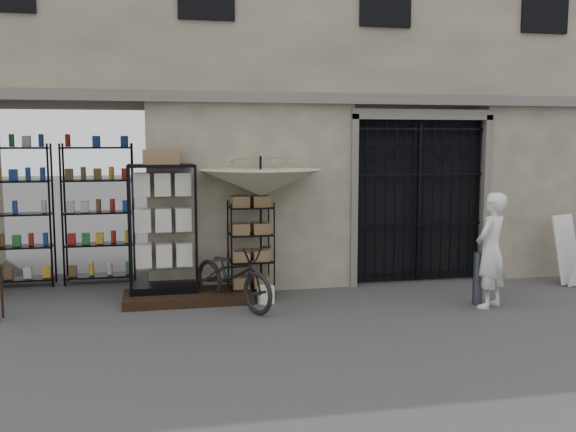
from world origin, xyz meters
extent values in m
plane|color=black|center=(0.00, 0.00, 0.00)|extent=(80.00, 80.00, 0.00)
cube|color=tan|center=(0.00, 4.00, 4.50)|extent=(14.00, 4.00, 9.00)
cube|color=black|center=(-4.50, 2.80, 1.50)|extent=(3.00, 1.70, 3.00)
cube|color=black|center=(-4.55, 3.30, 1.25)|extent=(2.70, 0.50, 2.50)
cube|color=black|center=(1.75, 2.28, 1.50)|extent=(2.50, 0.06, 3.00)
cube|color=black|center=(1.75, 2.12, 1.45)|extent=(0.05, 0.05, 2.80)
cube|color=black|center=(-2.40, 1.55, 0.07)|extent=(2.00, 0.90, 0.15)
cube|color=black|center=(-2.77, 1.75, 0.21)|extent=(1.06, 0.70, 0.11)
cube|color=silver|center=(-2.74, 1.43, 1.16)|extent=(0.95, 0.09, 1.89)
cube|color=silver|center=(-2.77, 1.75, 1.05)|extent=(0.89, 0.52, 1.58)
cube|color=olive|center=(-2.77, 1.75, 2.24)|extent=(0.60, 0.47, 0.23)
cube|color=black|center=(-1.36, 1.68, 0.79)|extent=(0.70, 0.51, 1.57)
cube|color=olive|center=(-1.36, 1.68, 0.74)|extent=(0.60, 0.41, 1.18)
cylinder|color=black|center=(-1.21, 1.58, 1.15)|extent=(0.05, 0.05, 2.31)
imported|color=#BFBA90|center=(-1.21, 1.58, 1.99)|extent=(2.17, 2.19, 1.55)
cylinder|color=silver|center=(-1.20, 1.21, 0.13)|extent=(0.33, 0.33, 0.27)
imported|color=black|center=(-1.73, 1.10, 0.00)|extent=(1.06, 1.19, 1.90)
cylinder|color=#43484F|center=(2.01, 0.41, 0.41)|extent=(0.16, 0.16, 0.82)
imported|color=silver|center=(2.11, 0.23, 0.00)|extent=(1.56, 1.81, 0.42)
cube|color=silver|center=(4.30, 1.44, 0.63)|extent=(0.64, 0.49, 1.21)
camera|label=1|loc=(-2.95, -8.53, 2.56)|focal=40.00mm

